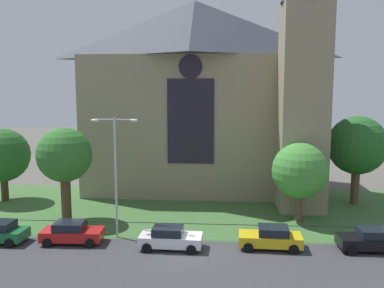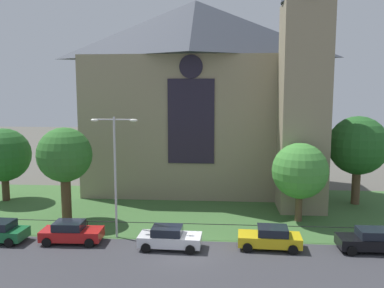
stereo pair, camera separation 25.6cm
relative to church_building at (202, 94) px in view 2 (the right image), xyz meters
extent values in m
plane|color=#56544C|center=(-0.03, -8.06, -10.27)|extent=(160.00, 160.00, 0.00)
cube|color=#38383D|center=(-0.03, -20.06, -10.27)|extent=(120.00, 8.00, 0.01)
cube|color=#3D6633|center=(-0.03, -10.06, -10.27)|extent=(120.00, 20.00, 0.01)
cube|color=gray|center=(-0.77, 0.63, -3.27)|extent=(22.00, 12.00, 14.00)
pyramid|color=#383D47|center=(-0.77, 0.63, 6.73)|extent=(22.00, 12.00, 6.00)
cube|color=black|center=(-0.77, -5.42, -2.57)|extent=(4.40, 0.16, 8.00)
cylinder|color=black|center=(-0.77, -5.42, 2.53)|extent=(2.20, 0.15, 2.20)
cube|color=gray|center=(9.23, -7.37, -1.27)|extent=(4.00, 4.00, 18.00)
cylinder|color=black|center=(-0.77, -15.56, -9.17)|extent=(27.36, 0.05, 0.05)
cylinder|color=black|center=(-7.61, -15.56, -9.72)|extent=(0.06, 0.07, 1.10)
cylinder|color=black|center=(-0.77, -15.56, -9.72)|extent=(0.06, 0.07, 1.10)
cylinder|color=black|center=(6.07, -15.56, -9.72)|extent=(0.06, 0.07, 1.10)
cylinder|color=black|center=(12.91, -15.56, -9.72)|extent=(0.07, 0.07, 1.10)
cylinder|color=brown|center=(14.74, -5.24, -8.51)|extent=(0.77, 0.77, 3.53)
sphere|color=#235B23|center=(14.74, -5.24, -4.71)|extent=(5.44, 5.44, 5.44)
cylinder|color=#4C3823|center=(-10.56, -11.99, -8.38)|extent=(0.80, 0.80, 3.78)
sphere|color=#2D6B28|center=(-10.56, -11.99, -4.83)|extent=(4.45, 4.45, 4.45)
cylinder|color=brown|center=(8.48, -10.84, -9.03)|extent=(0.58, 0.58, 2.48)
sphere|color=#428C38|center=(8.48, -10.84, -6.10)|extent=(4.52, 4.52, 4.52)
cylinder|color=#423021|center=(-18.73, -6.56, -8.99)|extent=(0.70, 0.70, 2.57)
sphere|color=#235B23|center=(-18.73, -6.56, -5.79)|extent=(5.10, 5.10, 5.10)
cylinder|color=#B2B2B7|center=(-5.41, -15.66, -5.88)|extent=(0.16, 0.16, 8.78)
cylinder|color=#B2B2B7|center=(-6.11, -15.66, -1.69)|extent=(1.40, 0.10, 0.10)
cylinder|color=#B2B2B7|center=(-4.71, -15.66, -1.69)|extent=(1.40, 0.10, 0.10)
ellipsoid|color=white|center=(-6.81, -15.66, -1.74)|extent=(0.57, 0.26, 0.20)
ellipsoid|color=white|center=(-4.01, -15.66, -1.74)|extent=(0.57, 0.26, 0.20)
cylinder|color=black|center=(-12.22, -18.18, -9.95)|extent=(0.65, 0.25, 0.64)
cylinder|color=black|center=(-12.14, -16.38, -9.95)|extent=(0.65, 0.25, 0.64)
cube|color=#B21919|center=(-8.25, -16.97, -9.66)|extent=(4.26, 1.95, 0.70)
cube|color=black|center=(-8.45, -16.98, -9.04)|extent=(2.06, 1.67, 0.55)
cylinder|color=black|center=(-6.82, -16.02, -9.95)|extent=(0.65, 0.24, 0.64)
cylinder|color=black|center=(-6.75, -17.82, -9.95)|extent=(0.65, 0.24, 0.64)
cylinder|color=black|center=(-9.75, -16.13, -9.95)|extent=(0.65, 0.24, 0.64)
cylinder|color=black|center=(-9.69, -17.92, -9.95)|extent=(0.65, 0.24, 0.64)
cube|color=silver|center=(-1.24, -17.53, -9.66)|extent=(4.26, 1.94, 0.70)
cube|color=black|center=(-1.44, -17.53, -9.04)|extent=(2.05, 1.66, 0.55)
cylinder|color=black|center=(0.25, -16.68, -9.95)|extent=(0.65, 0.24, 0.64)
cylinder|color=black|center=(0.20, -18.48, -9.95)|extent=(0.65, 0.24, 0.64)
cylinder|color=black|center=(-2.68, -16.59, -9.95)|extent=(0.65, 0.24, 0.64)
cylinder|color=black|center=(-2.74, -18.39, -9.95)|extent=(0.65, 0.24, 0.64)
cube|color=gold|center=(5.45, -17.01, -9.66)|extent=(4.27, 1.98, 0.70)
cube|color=black|center=(5.65, -17.02, -9.04)|extent=(2.07, 1.69, 0.55)
cylinder|color=black|center=(3.94, -17.85, -9.95)|extent=(0.65, 0.25, 0.64)
cylinder|color=black|center=(4.02, -16.05, -9.95)|extent=(0.65, 0.25, 0.64)
cylinder|color=black|center=(6.88, -17.98, -9.95)|extent=(0.65, 0.25, 0.64)
cylinder|color=black|center=(6.96, -16.18, -9.95)|extent=(0.65, 0.25, 0.64)
cube|color=black|center=(12.07, -16.98, -9.66)|extent=(4.24, 1.90, 0.70)
cube|color=black|center=(12.27, -16.98, -9.04)|extent=(2.04, 1.65, 0.55)
cylinder|color=black|center=(10.62, -17.92, -9.95)|extent=(0.64, 0.23, 0.64)
cylinder|color=black|center=(10.58, -16.12, -9.95)|extent=(0.64, 0.23, 0.64)
camera|label=1|loc=(2.01, -44.05, 0.36)|focal=38.48mm
camera|label=2|loc=(2.26, -44.03, 0.36)|focal=38.48mm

